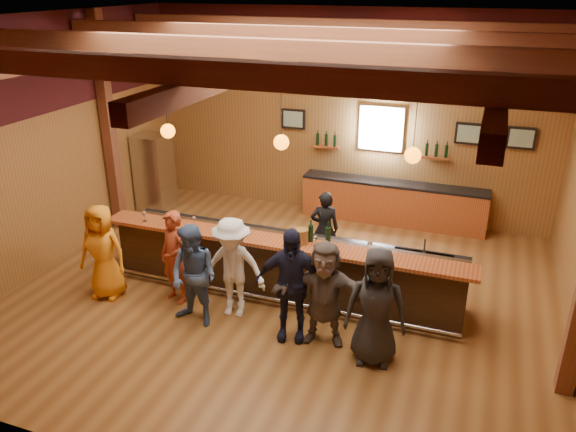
{
  "coord_description": "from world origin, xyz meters",
  "views": [
    {
      "loc": [
        2.96,
        -7.82,
        5.03
      ],
      "look_at": [
        0.0,
        0.3,
        1.35
      ],
      "focal_mm": 35.0,
      "sensor_mm": 36.0,
      "label": 1
    }
  ],
  "objects": [
    {
      "name": "room",
      "position": [
        0.0,
        0.06,
        3.21
      ],
      "size": [
        9.04,
        9.0,
        4.52
      ],
      "color": "brown",
      "rests_on": "ground"
    },
    {
      "name": "bar_counter",
      "position": [
        0.02,
        0.15,
        0.52
      ],
      "size": [
        6.3,
        1.07,
        1.11
      ],
      "color": "black",
      "rests_on": "ground"
    },
    {
      "name": "back_bar_cabinet",
      "position": [
        1.2,
        3.72,
        0.48
      ],
      "size": [
        4.0,
        0.52,
        0.95
      ],
      "color": "brown",
      "rests_on": "ground"
    },
    {
      "name": "window",
      "position": [
        0.8,
        3.95,
        2.05
      ],
      "size": [
        0.95,
        0.09,
        0.95
      ],
      "color": "silver",
      "rests_on": "room"
    },
    {
      "name": "framed_pictures",
      "position": [
        1.67,
        3.94,
        2.1
      ],
      "size": [
        5.35,
        0.05,
        0.45
      ],
      "color": "black",
      "rests_on": "room"
    },
    {
      "name": "wine_shelves",
      "position": [
        0.8,
        3.88,
        1.62
      ],
      "size": [
        3.0,
        0.18,
        0.3
      ],
      "color": "brown",
      "rests_on": "room"
    },
    {
      "name": "pendant_lights",
      "position": [
        0.0,
        0.0,
        2.71
      ],
      "size": [
        4.24,
        0.24,
        1.37
      ],
      "color": "black",
      "rests_on": "room"
    },
    {
      "name": "stainless_fridge",
      "position": [
        -4.1,
        2.6,
        0.9
      ],
      "size": [
        0.7,
        0.7,
        1.8
      ],
      "primitive_type": "cube",
      "color": "silver",
      "rests_on": "ground"
    },
    {
      "name": "customer_orange",
      "position": [
        -2.8,
        -1.03,
        0.83
      ],
      "size": [
        0.87,
        0.62,
        1.65
      ],
      "primitive_type": "imported",
      "rotation": [
        0.0,
        0.0,
        0.13
      ],
      "color": "orange",
      "rests_on": "ground"
    },
    {
      "name": "customer_redvest",
      "position": [
        -1.6,
        -0.76,
        0.8
      ],
      "size": [
        0.69,
        0.57,
        1.6
      ],
      "primitive_type": "imported",
      "rotation": [
        0.0,
        0.0,
        -0.38
      ],
      "color": "#9F381D",
      "rests_on": "ground"
    },
    {
      "name": "customer_denim",
      "position": [
        -0.97,
        -1.25,
        0.83
      ],
      "size": [
        0.9,
        0.76,
        1.65
      ],
      "primitive_type": "imported",
      "rotation": [
        0.0,
        0.0,
        -0.18
      ],
      "color": "#435A87",
      "rests_on": "ground"
    },
    {
      "name": "customer_white",
      "position": [
        -0.52,
        -0.82,
        0.84
      ],
      "size": [
        1.13,
        0.72,
        1.67
      ],
      "primitive_type": "imported",
      "rotation": [
        0.0,
        0.0,
        0.09
      ],
      "color": "white",
      "rests_on": "ground"
    },
    {
      "name": "customer_navy",
      "position": [
        0.55,
        -1.1,
        0.9
      ],
      "size": [
        1.12,
        0.66,
        1.8
      ],
      "primitive_type": "imported",
      "rotation": [
        0.0,
        0.0,
        0.22
      ],
      "color": "#191A33",
      "rests_on": "ground"
    },
    {
      "name": "customer_brown",
      "position": [
        1.05,
        -1.03,
        0.82
      ],
      "size": [
        1.57,
        0.7,
        1.63
      ],
      "primitive_type": "imported",
      "rotation": [
        0.0,
        0.0,
        0.15
      ],
      "color": "#63554F",
      "rests_on": "ground"
    },
    {
      "name": "customer_dark",
      "position": [
        1.84,
        -1.22,
        0.87
      ],
      "size": [
        0.93,
        0.68,
        1.74
      ],
      "primitive_type": "imported",
      "rotation": [
        0.0,
        0.0,
        0.16
      ],
      "color": "black",
      "rests_on": "ground"
    },
    {
      "name": "bartender",
      "position": [
        0.34,
        1.33,
        0.73
      ],
      "size": [
        0.61,
        0.49,
        1.46
      ],
      "primitive_type": "imported",
      "rotation": [
        0.0,
        0.0,
        3.44
      ],
      "color": "black",
      "rests_on": "ground"
    },
    {
      "name": "ice_bucket",
      "position": [
        0.38,
        -0.14,
        1.23
      ],
      "size": [
        0.22,
        0.22,
        0.24
      ],
      "primitive_type": "cylinder",
      "color": "brown",
      "rests_on": "bar_counter"
    },
    {
      "name": "bottle_a",
      "position": [
        0.5,
        -0.02,
        1.25
      ],
      "size": [
        0.08,
        0.08,
        0.37
      ],
      "color": "black",
      "rests_on": "bar_counter"
    },
    {
      "name": "bottle_b",
      "position": [
        0.79,
        -0.02,
        1.26
      ],
      "size": [
        0.08,
        0.08,
        0.38
      ],
      "color": "black",
      "rests_on": "bar_counter"
    },
    {
      "name": "glass_a",
      "position": [
        -2.47,
        -0.24,
        1.25
      ],
      "size": [
        0.08,
        0.08,
        0.19
      ],
      "color": "silver",
      "rests_on": "bar_counter"
    },
    {
      "name": "glass_b",
      "position": [
        -2.01,
        -0.23,
        1.25
      ],
      "size": [
        0.09,
        0.09,
        0.2
      ],
      "color": "silver",
      "rests_on": "bar_counter"
    },
    {
      "name": "glass_c",
      "position": [
        -1.57,
        -0.1,
        1.23
      ],
      "size": [
        0.07,
        0.07,
        0.16
      ],
      "color": "silver",
      "rests_on": "bar_counter"
    },
    {
      "name": "glass_d",
      "position": [
        -0.97,
        -0.2,
        1.24
      ],
      "size": [
        0.08,
        0.08,
        0.18
      ],
      "color": "silver",
      "rests_on": "bar_counter"
    },
    {
      "name": "glass_e",
      "position": [
        -0.62,
        -0.19,
        1.25
      ],
      "size": [
        0.09,
        0.09,
        0.19
      ],
      "color": "silver",
      "rests_on": "bar_counter"
    },
    {
      "name": "glass_f",
      "position": [
        0.63,
        -0.16,
        1.24
      ],
      "size": [
        0.08,
        0.08,
        0.18
      ],
      "color": "silver",
      "rests_on": "bar_counter"
    },
    {
      "name": "glass_g",
      "position": [
        1.48,
        -0.07,
        1.25
      ],
      "size": [
        0.08,
        0.08,
        0.19
      ],
      "color": "silver",
      "rests_on": "bar_counter"
    },
    {
      "name": "glass_h",
      "position": [
        1.78,
        -0.24,
        1.24
      ],
      "size": [
        0.08,
        0.08,
        0.18
      ],
      "color": "silver",
      "rests_on": "bar_counter"
    }
  ]
}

